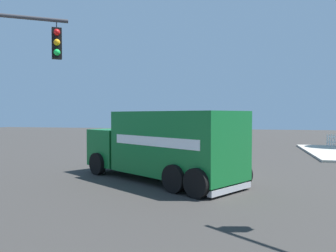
# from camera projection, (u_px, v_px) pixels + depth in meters

# --- Properties ---
(ground_plane) EXTENTS (100.00, 100.00, 0.00)m
(ground_plane) POSITION_uv_depth(u_px,v_px,m) (191.00, 179.00, 14.25)
(ground_plane) COLOR #33302D
(delivery_truck) EXTENTS (7.71, 6.18, 2.88)m
(delivery_truck) POSITION_uv_depth(u_px,v_px,m) (163.00, 145.00, 13.79)
(delivery_truck) COLOR #146B2D
(delivery_truck) RESTS_ON ground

